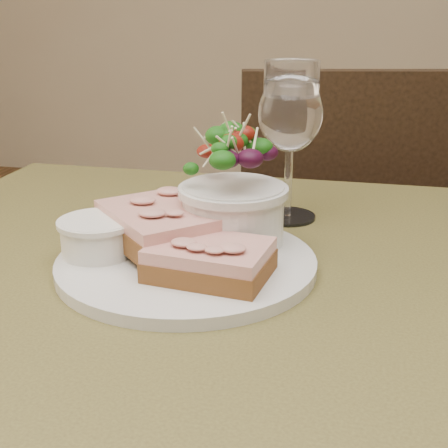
% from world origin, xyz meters
% --- Properties ---
extents(cafe_table, '(0.80, 0.80, 0.75)m').
position_xyz_m(cafe_table, '(0.00, 0.00, 0.65)').
color(cafe_table, '#49401F').
rests_on(cafe_table, ground).
extents(chair_far, '(0.50, 0.50, 0.90)m').
position_xyz_m(chair_far, '(0.10, 0.69, 0.29)').
color(chair_far, black).
rests_on(chair_far, ground).
extents(dinner_plate, '(0.26, 0.26, 0.01)m').
position_xyz_m(dinner_plate, '(-0.03, 0.04, 0.76)').
color(dinner_plate, silver).
rests_on(dinner_plate, cafe_table).
extents(sandwich_front, '(0.12, 0.09, 0.03)m').
position_xyz_m(sandwich_front, '(0.00, 0.00, 0.78)').
color(sandwich_front, '#492E13').
rests_on(sandwich_front, dinner_plate).
extents(sandwich_back, '(0.16, 0.16, 0.03)m').
position_xyz_m(sandwich_back, '(-0.06, 0.06, 0.79)').
color(sandwich_back, '#492E13').
rests_on(sandwich_back, dinner_plate).
extents(ramekin, '(0.07, 0.07, 0.04)m').
position_xyz_m(ramekin, '(-0.12, 0.03, 0.78)').
color(ramekin, white).
rests_on(ramekin, dinner_plate).
extents(salad_bowl, '(0.11, 0.11, 0.13)m').
position_xyz_m(salad_bowl, '(0.01, 0.09, 0.82)').
color(salad_bowl, silver).
rests_on(salad_bowl, dinner_plate).
extents(garnish, '(0.05, 0.04, 0.02)m').
position_xyz_m(garnish, '(-0.09, 0.12, 0.77)').
color(garnish, '#0F3309').
rests_on(garnish, dinner_plate).
extents(wine_glass, '(0.08, 0.08, 0.18)m').
position_xyz_m(wine_glass, '(0.05, 0.22, 0.87)').
color(wine_glass, white).
rests_on(wine_glass, cafe_table).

